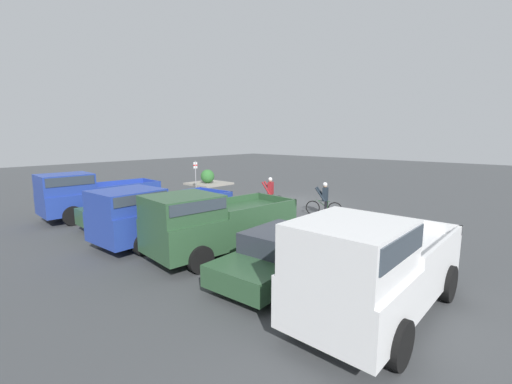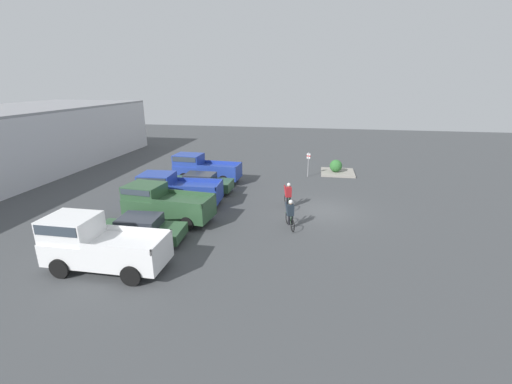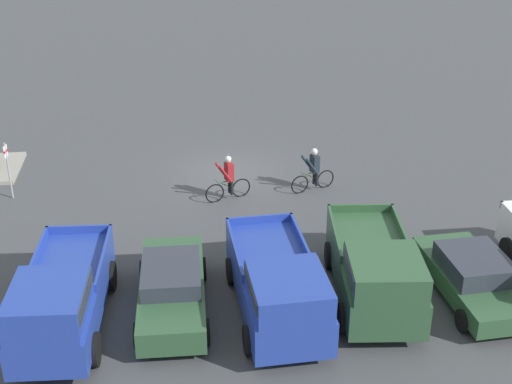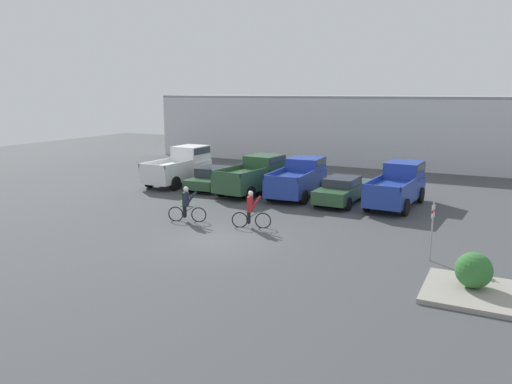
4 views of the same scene
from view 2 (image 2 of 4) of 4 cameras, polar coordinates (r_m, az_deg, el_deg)
The scene contains 12 objects.
ground_plane at distance 22.42m, azimuth 11.14°, elevation -3.07°, with size 80.00×80.00×0.00m, color #424447.
pickup_truck_0 at distance 16.60m, azimuth -25.08°, elevation -7.69°, with size 2.23×5.25×2.39m.
sedan_0 at distance 18.67m, azimuth -18.68°, elevation -5.88°, with size 2.23×4.55×1.37m.
pickup_truck_1 at distance 20.87m, azimuth -15.24°, elevation -1.72°, with size 2.64×5.33×2.15m.
pickup_truck_2 at distance 23.40m, azimuth -13.36°, elevation 0.51°, with size 2.43×5.42×2.10m.
sedan_1 at distance 25.73m, azimuth -9.25°, elevation 1.55°, with size 2.01×4.80×1.43m.
pickup_truck_3 at distance 28.46m, azimuth -9.02°, elevation 4.03°, with size 2.39×5.49×2.21m.
cyclist_0 at distance 22.36m, azimuth 5.41°, elevation -0.57°, with size 1.69×0.68×1.71m.
cyclist_1 at distance 19.35m, azimuth 5.74°, elevation -3.63°, with size 1.74×0.69×1.69m.
fire_lane_sign at distance 29.71m, azimuth 8.71°, elevation 4.96°, with size 0.09×0.30×2.16m.
curb_island at distance 31.69m, azimuth 13.43°, elevation 3.20°, with size 2.97×2.91×0.15m, color gray.
shrub at distance 31.42m, azimuth 13.17°, elevation 4.27°, with size 1.10×1.10×1.10m.
Camera 2 is at (-20.94, 0.67, 7.98)m, focal length 24.00 mm.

